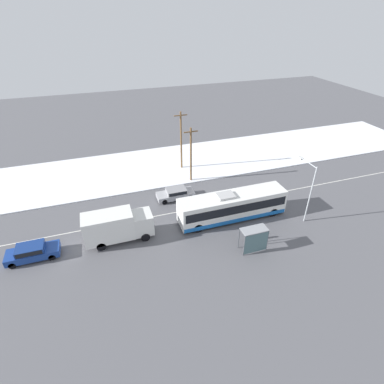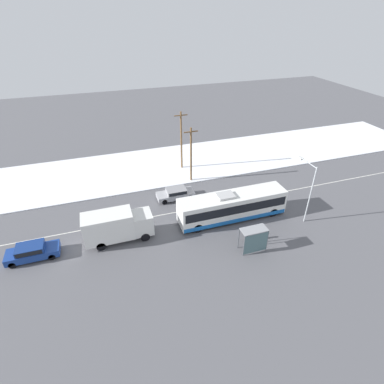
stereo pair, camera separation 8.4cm
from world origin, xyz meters
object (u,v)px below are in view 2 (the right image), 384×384
at_px(utility_pole_snowlot, 181,140).
at_px(city_bus, 232,206).
at_px(bus_shelter, 255,237).
at_px(box_truck, 117,225).
at_px(utility_pole_roadside, 191,154).
at_px(sedan_car, 176,193).
at_px(pedestrian_at_stop, 249,233).
at_px(parked_car_near_truck, 32,251).
at_px(streetlamp, 308,184).

bearing_deg(utility_pole_snowlot, city_bus, -82.31).
distance_m(city_bus, bus_shelter, 5.43).
bearing_deg(box_truck, city_bus, -1.19).
bearing_deg(utility_pole_roadside, sedan_car, -131.06).
distance_m(box_truck, utility_pole_snowlot, 16.77).
xyz_separation_m(pedestrian_at_stop, bus_shelter, (-0.21, -1.47, 0.71)).
relative_size(sedan_car, bus_shelter, 1.80).
bearing_deg(sedan_car, pedestrian_at_stop, 116.07).
distance_m(pedestrian_at_stop, bus_shelter, 1.64).
bearing_deg(pedestrian_at_stop, city_bus, 89.72).
bearing_deg(bus_shelter, pedestrian_at_stop, 81.86).
bearing_deg(pedestrian_at_stop, box_truck, 160.95).
bearing_deg(parked_car_near_truck, streetlamp, -5.27).
bearing_deg(sedan_car, utility_pole_roadside, -131.06).
distance_m(pedestrian_at_stop, streetlamp, 8.13).
bearing_deg(utility_pole_snowlot, pedestrian_at_stop, -84.14).
distance_m(parked_car_near_truck, pedestrian_at_stop, 20.38).
xyz_separation_m(box_truck, utility_pole_roadside, (10.56, 8.99, 2.10)).
xyz_separation_m(bus_shelter, utility_pole_roadside, (-1.43, 14.67, 2.19)).
height_order(streetlamp, utility_pole_snowlot, utility_pole_snowlot).
distance_m(streetlamp, utility_pole_roadside, 14.64).
bearing_deg(utility_pole_roadside, parked_car_near_truck, -153.56).
relative_size(box_truck, bus_shelter, 2.65).
distance_m(bus_shelter, utility_pole_snowlot, 18.81).
height_order(box_truck, utility_pole_snowlot, utility_pole_snowlot).
distance_m(parked_car_near_truck, utility_pole_snowlot, 22.65).
relative_size(bus_shelter, utility_pole_snowlot, 0.30).
bearing_deg(city_bus, sedan_car, 129.77).
xyz_separation_m(city_bus, bus_shelter, (-0.23, -5.43, 0.11)).
xyz_separation_m(city_bus, streetlamp, (7.24, -2.38, 2.71)).
xyz_separation_m(box_truck, parked_car_near_truck, (-7.77, -0.12, -0.96)).
height_order(city_bus, sedan_car, city_bus).
bearing_deg(bus_shelter, utility_pole_roadside, 95.55).
bearing_deg(parked_car_near_truck, sedan_car, 20.07).
relative_size(pedestrian_at_stop, utility_pole_snowlot, 0.19).
height_order(city_bus, streetlamp, streetlamp).
relative_size(parked_car_near_truck, pedestrian_at_stop, 2.94).
distance_m(utility_pole_roadside, utility_pole_snowlot, 3.92).
distance_m(city_bus, utility_pole_snowlot, 13.53).
relative_size(box_truck, utility_pole_snowlot, 0.81).
bearing_deg(box_truck, streetlamp, -7.71).
bearing_deg(sedan_car, bus_shelter, 112.09).
height_order(sedan_car, pedestrian_at_stop, pedestrian_at_stop).
height_order(box_truck, bus_shelter, box_truck).
xyz_separation_m(streetlamp, utility_pole_roadside, (-8.89, 11.62, -0.42)).
xyz_separation_m(sedan_car, streetlamp, (11.98, -8.08, 3.53)).
height_order(sedan_car, streetlamp, streetlamp).
relative_size(bus_shelter, streetlamp, 0.38).
distance_m(parked_car_near_truck, streetlamp, 27.56).
bearing_deg(utility_pole_snowlot, utility_pole_roadside, -88.24).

